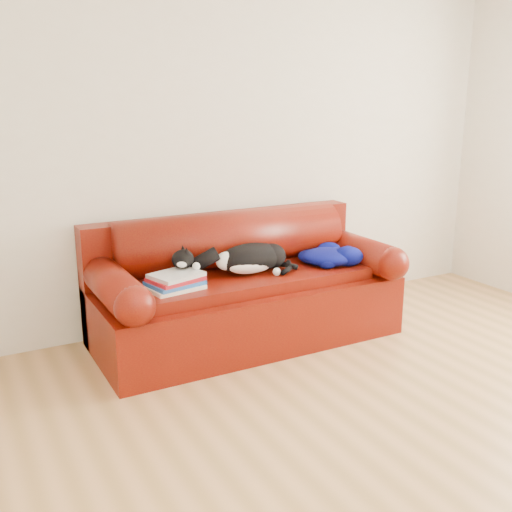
{
  "coord_description": "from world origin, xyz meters",
  "views": [
    {
      "loc": [
        -2.11,
        -2.04,
        1.68
      ],
      "look_at": [
        -0.28,
        1.35,
        0.64
      ],
      "focal_mm": 42.0,
      "sensor_mm": 36.0,
      "label": 1
    }
  ],
  "objects": [
    {
      "name": "blanket",
      "position": [
        0.34,
        1.39,
        0.56
      ],
      "size": [
        0.48,
        0.47,
        0.14
      ],
      "rotation": [
        0.0,
        0.0,
        -0.32
      ],
      "color": "#020D45",
      "rests_on": "sofa_base"
    },
    {
      "name": "book_stack",
      "position": [
        -0.85,
        1.37,
        0.55
      ],
      "size": [
        0.36,
        0.31,
        0.1
      ],
      "rotation": [
        0.0,
        0.0,
        0.22
      ],
      "color": "white",
      "rests_on": "sofa_base"
    },
    {
      "name": "room_shell",
      "position": [
        0.12,
        0.02,
        1.67
      ],
      "size": [
        4.52,
        4.02,
        2.61
      ],
      "color": "beige",
      "rests_on": "ground"
    },
    {
      "name": "sofa_back",
      "position": [
        -0.28,
        1.74,
        0.54
      ],
      "size": [
        2.1,
        1.01,
        0.88
      ],
      "color": "#440204",
      "rests_on": "ground"
    },
    {
      "name": "sofa_base",
      "position": [
        -0.28,
        1.49,
        0.24
      ],
      "size": [
        2.1,
        0.9,
        0.5
      ],
      "color": "#440204",
      "rests_on": "ground"
    },
    {
      "name": "ground",
      "position": [
        0.0,
        0.0,
        0.0
      ],
      "size": [
        4.5,
        4.5,
        0.0
      ],
      "primitive_type": "plane",
      "color": "olive",
      "rests_on": "ground"
    },
    {
      "name": "cat",
      "position": [
        -0.27,
        1.45,
        0.6
      ],
      "size": [
        0.7,
        0.34,
        0.26
      ],
      "rotation": [
        0.0,
        0.0,
        -0.15
      ],
      "color": "black",
      "rests_on": "sofa_base"
    }
  ]
}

